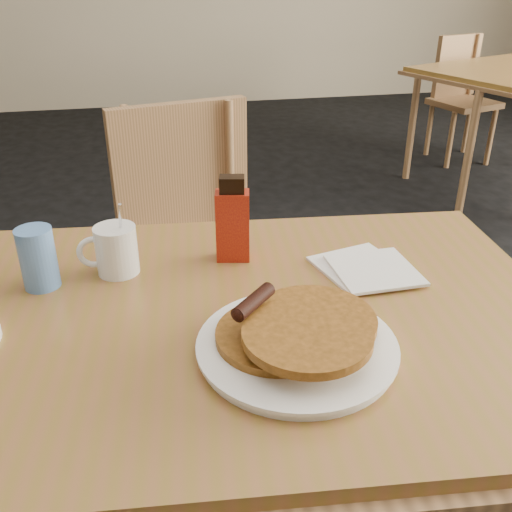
{
  "coord_description": "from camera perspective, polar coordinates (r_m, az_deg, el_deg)",
  "views": [
    {
      "loc": [
        -0.2,
        -0.88,
        1.3
      ],
      "look_at": [
        -0.01,
        0.03,
        0.81
      ],
      "focal_mm": 40.0,
      "sensor_mm": 36.0,
      "label": 1
    }
  ],
  "objects": [
    {
      "name": "main_table",
      "position": [
        1.03,
        -2.29,
        -7.54
      ],
      "size": [
        1.29,
        0.94,
        0.75
      ],
      "rotation": [
        0.0,
        0.0,
        -0.1
      ],
      "color": "#915E33",
      "rests_on": "floor"
    },
    {
      "name": "blue_tumbler",
      "position": [
        1.12,
        -20.97,
        -0.2
      ],
      "size": [
        0.08,
        0.08,
        0.12
      ],
      "primitive_type": "cylinder",
      "rotation": [
        0.0,
        0.0,
        0.14
      ],
      "color": "#5989D1",
      "rests_on": "main_table"
    },
    {
      "name": "napkin_stack",
      "position": [
        1.15,
        11.02,
        -1.23
      ],
      "size": [
        0.19,
        0.2,
        0.01
      ],
      "rotation": [
        0.0,
        0.0,
        0.23
      ],
      "color": "white",
      "rests_on": "main_table"
    },
    {
      "name": "syrup_bottle",
      "position": [
        1.14,
        -2.35,
        3.45
      ],
      "size": [
        0.07,
        0.06,
        0.18
      ],
      "rotation": [
        0.0,
        0.0,
        -0.2
      ],
      "color": "maroon",
      "rests_on": "main_table"
    },
    {
      "name": "chair_main_far",
      "position": [
        1.74,
        -6.83,
        2.08
      ],
      "size": [
        0.51,
        0.51,
        0.93
      ],
      "rotation": [
        0.0,
        0.0,
        0.23
      ],
      "color": "tan",
      "rests_on": "floor"
    },
    {
      "name": "coffee_mug",
      "position": [
        1.13,
        -13.92,
        0.66
      ],
      "size": [
        0.12,
        0.08,
        0.15
      ],
      "rotation": [
        0.0,
        0.0,
        -0.28
      ],
      "color": "white",
      "rests_on": "main_table"
    },
    {
      "name": "pancake_plate",
      "position": [
        0.9,
        4.17,
        -8.27
      ],
      "size": [
        0.31,
        0.31,
        0.09
      ],
      "rotation": [
        0.0,
        0.0,
        0.37
      ],
      "color": "white",
      "rests_on": "main_table"
    },
    {
      "name": "chair_neighbor_far",
      "position": [
        4.43,
        19.75,
        15.59
      ],
      "size": [
        0.47,
        0.48,
        0.84
      ],
      "rotation": [
        0.0,
        0.0,
        0.27
      ],
      "color": "tan",
      "rests_on": "floor"
    }
  ]
}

